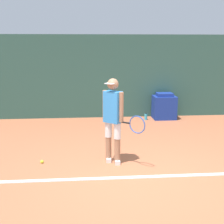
{
  "coord_description": "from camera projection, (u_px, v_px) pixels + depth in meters",
  "views": [
    {
      "loc": [
        -0.9,
        -5.16,
        2.36
      ],
      "look_at": [
        -0.37,
        1.0,
        1.0
      ],
      "focal_mm": 50.0,
      "sensor_mm": 36.0,
      "label": 1
    }
  ],
  "objects": [
    {
      "name": "back_wall",
      "position": [
        113.0,
        77.0,
        10.02
      ],
      "size": [
        24.0,
        0.1,
        2.65
      ],
      "color": "#2D564C",
      "rests_on": "ground_plane"
    },
    {
      "name": "court_baseline",
      "position": [
        137.0,
        177.0,
        5.62
      ],
      "size": [
        21.6,
        0.1,
        0.01
      ],
      "color": "white",
      "rests_on": "ground_plane"
    },
    {
      "name": "tennis_player",
      "position": [
        113.0,
        117.0,
        6.14
      ],
      "size": [
        0.76,
        0.68,
        1.71
      ],
      "rotation": [
        0.0,
        0.0,
        -0.71
      ],
      "color": "#A37556",
      "rests_on": "ground_plane"
    },
    {
      "name": "tennis_ball",
      "position": [
        42.0,
        162.0,
        6.29
      ],
      "size": [
        0.07,
        0.07,
        0.07
      ],
      "color": "#D1E533",
      "rests_on": "ground_plane"
    },
    {
      "name": "covered_chair",
      "position": [
        164.0,
        107.0,
        9.97
      ],
      "size": [
        0.71,
        0.58,
        0.83
      ],
      "color": "navy",
      "rests_on": "ground_plane"
    },
    {
      "name": "ground_plane",
      "position": [
        137.0,
        178.0,
        5.61
      ],
      "size": [
        24.0,
        24.0,
        0.0
      ],
      "primitive_type": "plane",
      "color": "#B76642"
    },
    {
      "name": "water_bottle",
      "position": [
        146.0,
        117.0,
        9.87
      ],
      "size": [
        0.09,
        0.09,
        0.22
      ],
      "color": "#33ADD6",
      "rests_on": "ground_plane"
    }
  ]
}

